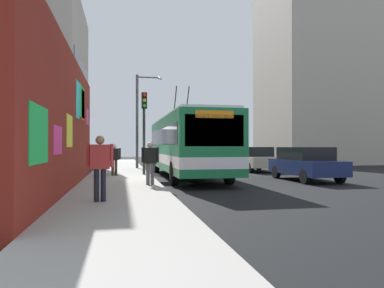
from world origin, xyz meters
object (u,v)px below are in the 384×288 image
Objects in this scene: city_bus at (186,144)px; parked_car_champagne at (255,158)px; pedestrian_near_wall at (100,162)px; street_lamp at (140,114)px; traffic_light at (144,119)px; parked_car_navy at (305,163)px; parked_car_white at (210,155)px; pedestrian_midblock at (114,157)px; pedestrian_at_curb at (150,160)px; parked_car_red at (227,156)px.

city_bus is 2.80× the size of parked_car_champagne.
street_lamp reaches higher than pedestrian_near_wall.
traffic_light is (0.49, 2.15, 1.27)m from city_bus.
traffic_light is (9.04, -1.75, 1.85)m from pedestrian_near_wall.
pedestrian_near_wall is (-12.23, 9.10, 0.35)m from parked_car_champagne.
parked_car_navy is 1.07× the size of parked_car_champagne.
parked_car_white is (15.37, -5.20, -0.93)m from city_bus.
traffic_light reaches higher than pedestrian_midblock.
pedestrian_at_curb is at bearing 178.89° from traffic_light.
pedestrian_at_curb is (-8.27, 7.45, 0.27)m from parked_car_champagne.
traffic_light is at bearing 153.71° from parked_car_white.
pedestrian_at_curb is at bearing 138.00° from parked_car_champagne.
parked_car_navy is at bearing -76.46° from pedestrian_at_curb.
pedestrian_at_curb is at bearing 159.54° from parked_car_white.
parked_car_red is 2.82× the size of pedestrian_at_curb.
traffic_light reaches higher than parked_car_champagne.
parked_car_navy is 12.65m from parked_car_red.
parked_car_red is 13.17m from pedestrian_midblock.
pedestrian_midblock is at bearing 88.31° from city_bus.
parked_car_red is at bearing -27.29° from pedestrian_at_curb.
city_bus is 7.28× the size of pedestrian_midblock.
parked_car_champagne is at bearing 180.00° from parked_car_white.
parked_car_red is at bearing -38.15° from traffic_light.
parked_car_white is 1.11× the size of traffic_light.
pedestrian_midblock is (-15.26, 8.86, 0.23)m from parked_car_white.
parked_car_champagne is 8.25m from street_lamp.
street_lamp is at bearing 70.37° from parked_car_champagne.
parked_car_navy and parked_car_champagne have the same top height.
parked_car_white is at bearing 0.00° from parked_car_red.
parked_car_navy is at bearing 180.00° from parked_car_red.
parked_car_champagne is 0.96× the size of traffic_light.
parked_car_champagne is 2.35× the size of pedestrian_near_wall.
parked_car_navy is 8.35m from traffic_light.
city_bus is 7.04× the size of pedestrian_at_curb.
parked_car_red is at bearing 0.00° from parked_car_navy.
street_lamp reaches higher than parked_car_navy.
street_lamp is (-3.58, 7.24, 2.98)m from parked_car_red.
traffic_light is (0.38, -1.51, 1.97)m from pedestrian_midblock.
pedestrian_at_curb is 0.38× the size of traffic_light.
city_bus is 2.41× the size of parked_car_white.
city_bus is 2.49× the size of parked_car_red.
parked_car_navy is 1.02× the size of traffic_light.
parked_car_navy is 2.52× the size of pedestrian_near_wall.
street_lamp is at bearing 141.50° from parked_car_white.
parked_car_white is at bearing -26.29° from traffic_light.
street_lamp is (2.58, 7.24, 2.98)m from parked_car_champagne.
parked_car_red is (6.17, -0.00, 0.00)m from parked_car_champagne.
pedestrian_midblock is 0.37× the size of traffic_light.
pedestrian_near_wall is at bearing 172.87° from street_lamp.
pedestrian_near_wall is 9.39m from traffic_light.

